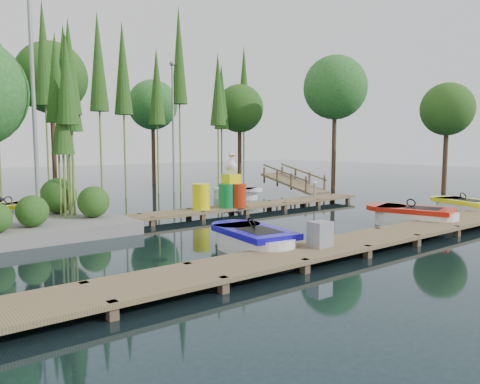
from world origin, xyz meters
TOP-DOWN VIEW (x-y plane):
  - ground_plane at (0.00, 0.00)m, footprint 90.00×90.00m
  - near_dock at (0.00, -4.50)m, footprint 18.00×1.50m
  - far_dock at (1.00, 2.50)m, footprint 15.00×1.20m
  - tree_screen at (-2.04, 10.60)m, footprint 34.42×18.53m
  - lamp_island at (-5.50, 2.50)m, footprint 0.30×0.30m
  - lamp_rear at (4.00, 11.00)m, footprint 0.30×0.30m
  - ramp at (9.00, 6.50)m, footprint 1.50×3.94m
  - boat_blue at (-1.81, -3.00)m, footprint 1.66×3.04m
  - boat_red at (4.81, -3.39)m, footprint 2.16×3.25m
  - boat_yellow_near at (8.62, -3.21)m, footprint 1.86×3.00m
  - boat_yellow_far at (-5.63, 6.30)m, footprint 2.85×1.41m
  - boat_white_far at (4.86, 6.37)m, footprint 2.28×2.79m
  - utility_cabinet at (-1.00, -4.50)m, footprint 0.50×0.42m
  - yellow_barrel at (0.23, 2.50)m, footprint 0.64×0.64m
  - drum_cluster at (1.59, 2.34)m, footprint 1.22×1.12m
  - seagull_post at (6.35, 2.50)m, footprint 0.47×0.25m

SIDE VIEW (x-z plane):
  - ground_plane at x=0.00m, z-range 0.00..0.00m
  - far_dock at x=1.00m, z-range -0.02..0.48m
  - near_dock at x=0.00m, z-range -0.02..0.48m
  - boat_white_far at x=4.86m, z-range -0.33..0.87m
  - boat_yellow_near at x=8.62m, z-range -0.20..0.74m
  - boat_blue at x=-1.81m, z-range -0.21..0.77m
  - boat_red at x=4.81m, z-range -0.21..0.79m
  - boat_yellow_far at x=-5.63m, z-range -0.40..0.99m
  - ramp at x=9.00m, z-range -0.16..1.33m
  - utility_cabinet at x=-1.00m, z-range 0.30..0.91m
  - yellow_barrel at x=0.23m, z-range 0.30..1.26m
  - seagull_post at x=6.35m, z-range 0.43..1.19m
  - drum_cluster at x=1.59m, z-range -0.13..1.97m
  - lamp_island at x=-5.50m, z-range 0.64..7.89m
  - lamp_rear at x=4.00m, z-range 0.64..7.89m
  - tree_screen at x=-2.04m, z-range 0.96..11.27m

